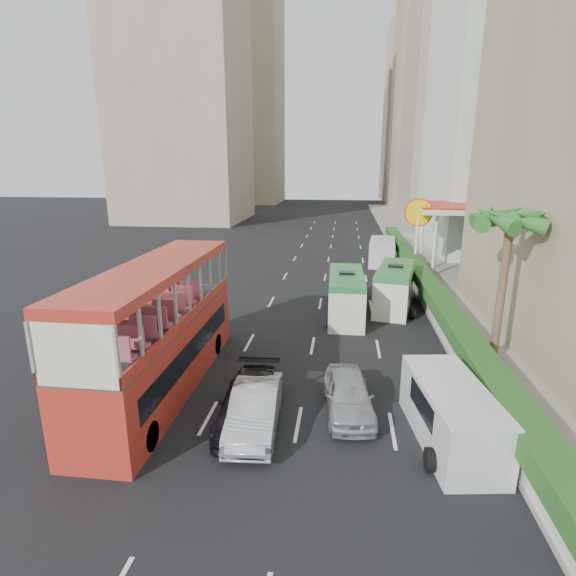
% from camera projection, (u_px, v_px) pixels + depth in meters
% --- Properties ---
extents(ground_plane, '(200.00, 200.00, 0.00)m').
position_uv_depth(ground_plane, '(314.00, 396.00, 17.37)').
color(ground_plane, black).
rests_on(ground_plane, ground).
extents(double_decker_bus, '(2.50, 11.00, 5.06)m').
position_uv_depth(double_decker_bus, '(160.00, 328.00, 17.41)').
color(double_decker_bus, red).
rests_on(double_decker_bus, ground).
extents(car_silver_lane_a, '(1.81, 4.50, 1.45)m').
position_uv_depth(car_silver_lane_a, '(255.00, 428.00, 15.28)').
color(car_silver_lane_a, '#B7B9BE').
rests_on(car_silver_lane_a, ground).
extents(car_silver_lane_b, '(2.06, 4.22, 1.39)m').
position_uv_depth(car_silver_lane_b, '(348.00, 412.00, 16.26)').
color(car_silver_lane_b, '#B7B9BE').
rests_on(car_silver_lane_b, ground).
extents(car_black, '(2.13, 4.86, 1.39)m').
position_uv_depth(car_black, '(250.00, 420.00, 15.72)').
color(car_black, black).
rests_on(car_black, ground).
extents(van_asset, '(2.50, 4.69, 1.25)m').
position_uv_depth(van_asset, '(347.00, 302.00, 29.21)').
color(van_asset, silver).
rests_on(van_asset, ground).
extents(minibus_near, '(2.05, 5.87, 2.59)m').
position_uv_depth(minibus_near, '(346.00, 296.00, 26.06)').
color(minibus_near, silver).
rests_on(minibus_near, ground).
extents(minibus_far, '(3.07, 6.14, 2.60)m').
position_uv_depth(minibus_far, '(394.00, 288.00, 27.74)').
color(minibus_far, silver).
rests_on(minibus_far, ground).
extents(panel_van_near, '(2.60, 5.09, 1.95)m').
position_uv_depth(panel_van_near, '(451.00, 414.00, 14.30)').
color(panel_van_near, silver).
rests_on(panel_van_near, ground).
extents(panel_van_far, '(2.62, 5.53, 2.14)m').
position_uv_depth(panel_van_far, '(382.00, 252.00, 40.31)').
color(panel_van_far, silver).
rests_on(panel_van_far, ground).
extents(sidewalk, '(6.00, 120.00, 0.18)m').
position_uv_depth(sidewalk, '(433.00, 263.00, 40.18)').
color(sidewalk, '#99968C').
rests_on(sidewalk, ground).
extents(kerb_wall, '(0.30, 44.00, 1.00)m').
position_uv_depth(kerb_wall, '(421.00, 289.00, 29.84)').
color(kerb_wall, silver).
rests_on(kerb_wall, sidewalk).
extents(hedge, '(1.10, 44.00, 0.70)m').
position_uv_depth(hedge, '(422.00, 276.00, 29.61)').
color(hedge, '#2D6626').
rests_on(hedge, kerb_wall).
extents(palm_tree, '(0.36, 0.36, 6.40)m').
position_uv_depth(palm_tree, '(502.00, 291.00, 19.36)').
color(palm_tree, brown).
rests_on(palm_tree, sidewalk).
extents(shell_station, '(6.50, 8.00, 5.50)m').
position_uv_depth(shell_station, '(453.00, 238.00, 37.44)').
color(shell_station, silver).
rests_on(shell_station, ground).
extents(tower_mid, '(16.00, 16.00, 50.00)m').
position_uv_depth(tower_mid, '(470.00, 46.00, 64.04)').
color(tower_mid, '#B3A08D').
rests_on(tower_mid, ground).
extents(tower_far_a, '(14.00, 14.00, 44.00)m').
position_uv_depth(tower_far_a, '(431.00, 94.00, 87.91)').
color(tower_far_a, tan).
rests_on(tower_far_a, ground).
extents(tower_far_b, '(14.00, 14.00, 40.00)m').
position_uv_depth(tower_far_b, '(414.00, 116.00, 109.49)').
color(tower_far_b, '#B3A08D').
rests_on(tower_far_b, ground).
extents(tower_left_a, '(18.00, 18.00, 52.00)m').
position_uv_depth(tower_left_a, '(179.00, 42.00, 65.91)').
color(tower_left_a, '#B3A08D').
rests_on(tower_left_a, ground).
extents(tower_left_b, '(16.00, 16.00, 46.00)m').
position_uv_depth(tower_left_b, '(245.00, 98.00, 99.95)').
color(tower_left_b, tan).
rests_on(tower_left_b, ground).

